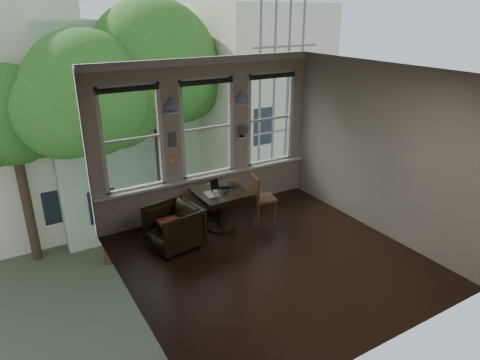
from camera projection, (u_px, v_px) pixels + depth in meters
ground at (271, 260)px, 6.96m from camera, size 4.50×4.50×0.00m
ceiling at (277, 72)px, 5.84m from camera, size 4.50×4.50×0.00m
wall_back at (206, 138)px, 8.19m from camera, size 4.50×0.00×4.50m
wall_front at (394, 238)px, 4.61m from camera, size 4.50×0.00×4.50m
wall_left at (126, 207)px, 5.33m from camera, size 0.00×4.50×4.50m
wall_right at (379, 150)px, 7.47m from camera, size 0.00×4.50×4.50m
window_left at (131, 139)px, 7.43m from camera, size 1.10×0.12×1.90m
window_center at (206, 128)px, 8.12m from camera, size 1.10×0.12×1.90m
window_right at (269, 119)px, 8.81m from camera, size 1.10×0.12×1.90m
shelf_left at (171, 112)px, 7.55m from camera, size 0.26×0.16×0.03m
shelf_right at (241, 104)px, 8.24m from camera, size 0.26×0.16×0.03m
intercom at (172, 139)px, 7.76m from camera, size 0.14×0.06×0.28m
sticky_notes at (173, 157)px, 7.89m from camera, size 0.16×0.01×0.24m
desk_fan at (242, 133)px, 8.43m from camera, size 0.20×0.20×0.24m
vase_left at (171, 105)px, 7.50m from camera, size 0.24×0.24×0.25m
vase_right at (241, 97)px, 8.19m from camera, size 0.24×0.24×0.25m
table at (221, 210)px, 7.84m from camera, size 0.90×0.90×0.75m
armchair_left at (174, 227)px, 7.22m from camera, size 0.92×0.90×0.75m
cushion_red at (173, 223)px, 7.19m from camera, size 0.45×0.45×0.06m
side_chair_right at (264, 198)px, 8.12m from camera, size 0.50×0.50×0.92m
laptop at (227, 187)px, 7.84m from camera, size 0.41×0.35×0.03m
mug at (216, 193)px, 7.48m from camera, size 0.14×0.14×0.10m
drinking_glass at (225, 191)px, 7.57m from camera, size 0.15×0.15×0.10m
tablet at (215, 185)px, 7.65m from camera, size 0.17×0.10×0.22m
papers at (212, 194)px, 7.57m from camera, size 0.24×0.32×0.00m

